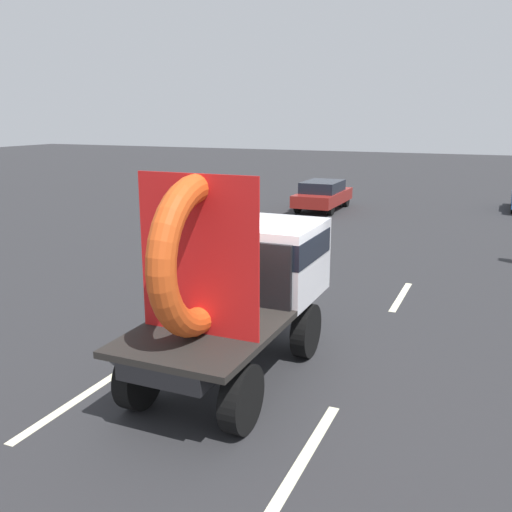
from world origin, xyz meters
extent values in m
plane|color=#28282B|center=(0.00, 0.00, 0.00)|extent=(120.00, 120.00, 0.00)
cylinder|color=black|center=(-0.98, 0.79, 0.49)|extent=(0.28, 0.99, 0.99)
cylinder|color=black|center=(0.72, 0.79, 0.49)|extent=(0.28, 0.99, 0.99)
cylinder|color=black|center=(-0.98, -2.00, 0.49)|extent=(0.28, 0.99, 0.99)
cylinder|color=black|center=(0.72, -2.00, 0.49)|extent=(0.28, 0.99, 0.99)
cube|color=black|center=(-0.13, -0.54, 0.96)|extent=(1.30, 4.52, 0.25)
cube|color=silver|center=(-0.13, 0.79, 1.76)|extent=(2.00, 1.85, 1.35)
cube|color=black|center=(-0.13, 0.74, 2.06)|extent=(2.02, 1.76, 0.44)
cube|color=black|center=(-0.13, -1.47, 1.14)|extent=(2.00, 2.67, 0.10)
cube|color=black|center=(-0.13, -0.18, 1.74)|extent=(1.80, 0.08, 1.10)
torus|color=#D84C19|center=(-0.13, -1.62, 2.36)|extent=(0.40, 2.34, 2.34)
cube|color=red|center=(-0.13, -1.62, 2.36)|extent=(1.90, 0.03, 2.34)
cylinder|color=black|center=(-4.64, 18.19, 0.31)|extent=(0.22, 0.63, 0.63)
cylinder|color=black|center=(-3.11, 18.19, 0.31)|extent=(0.22, 0.63, 0.63)
cylinder|color=black|center=(-4.64, 15.55, 0.31)|extent=(0.22, 0.63, 0.63)
cylinder|color=black|center=(-3.11, 15.55, 0.31)|extent=(0.22, 0.63, 0.63)
cube|color=maroon|center=(-3.88, 16.87, 0.58)|extent=(1.76, 4.12, 0.54)
cube|color=black|center=(-3.88, 16.77, 1.10)|extent=(1.59, 2.31, 0.49)
cube|color=beige|center=(-2.00, -2.22, 0.00)|extent=(0.16, 2.76, 0.01)
cube|color=beige|center=(-2.00, 5.37, 0.00)|extent=(0.16, 2.16, 0.01)
cube|color=beige|center=(1.74, -2.34, 0.00)|extent=(0.16, 2.94, 0.01)
cube|color=beige|center=(1.74, 5.04, 0.00)|extent=(0.16, 2.42, 0.01)
camera|label=1|loc=(3.76, -8.50, 4.32)|focal=39.91mm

